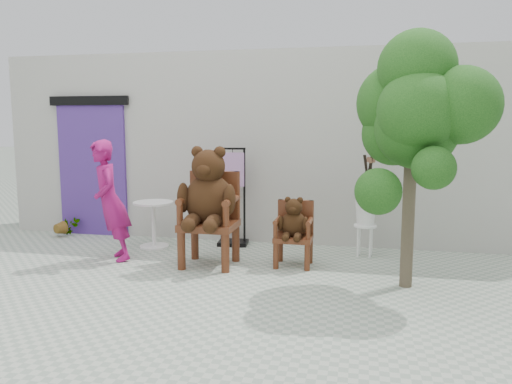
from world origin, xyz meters
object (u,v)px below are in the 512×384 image
at_px(person, 110,201).
at_px(cafe_table, 154,219).
at_px(chair_small, 294,225).
at_px(stool_bucket, 366,212).
at_px(display_stand, 233,208).
at_px(tree, 415,113).
at_px(chair_big, 209,199).

relative_size(person, cafe_table, 2.35).
height_order(chair_small, person, person).
xyz_separation_m(chair_small, stool_bucket, (0.93, 0.69, 0.10)).
height_order(person, display_stand, person).
xyz_separation_m(cafe_table, display_stand, (1.14, 0.41, 0.14)).
distance_m(chair_small, tree, 2.11).
bearing_deg(person, chair_small, 59.65).
xyz_separation_m(chair_small, cafe_table, (-2.22, 0.53, -0.10)).
bearing_deg(cafe_table, stool_bucket, 2.87).
distance_m(chair_big, tree, 2.78).
bearing_deg(stool_bucket, tree, -68.97).
bearing_deg(chair_big, chair_small, 10.94).
height_order(chair_small, cafe_table, chair_small).
relative_size(chair_small, stool_bucket, 0.64).
relative_size(display_stand, tree, 0.52).
bearing_deg(cafe_table, chair_small, -13.46).
bearing_deg(chair_small, person, -173.64).
xyz_separation_m(chair_big, person, (-1.38, -0.06, -0.06)).
xyz_separation_m(person, tree, (3.90, -0.30, 1.17)).
bearing_deg(chair_small, stool_bucket, 36.52).
xyz_separation_m(cafe_table, tree, (3.64, -1.11, 1.56)).
height_order(cafe_table, display_stand, display_stand).
bearing_deg(display_stand, chair_big, -96.81).
xyz_separation_m(chair_big, tree, (2.52, -0.37, 1.11)).
relative_size(cafe_table, stool_bucket, 0.48).
distance_m(cafe_table, display_stand, 1.22).
bearing_deg(display_stand, stool_bucket, -12.80).
bearing_deg(chair_big, display_stand, 88.95).
bearing_deg(display_stand, chair_small, -46.73).
xyz_separation_m(chair_big, stool_bucket, (2.03, 0.90, -0.25)).
height_order(person, cafe_table, person).
bearing_deg(cafe_table, person, -108.17).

